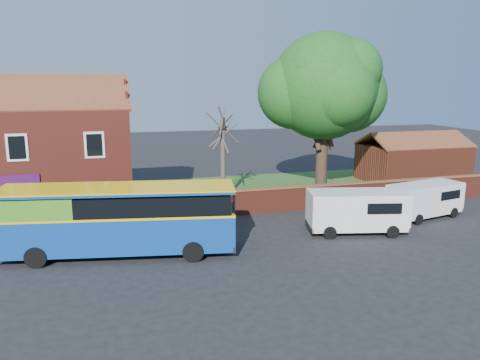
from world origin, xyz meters
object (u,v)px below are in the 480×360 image
object	(u,v)px
large_tree	(324,90)
bus	(111,217)
van_near	(357,210)
van_far	(425,199)

from	to	relation	value
large_tree	bus	bearing A→B (deg)	-149.52
van_near	large_tree	world-z (taller)	large_tree
bus	large_tree	distance (m)	18.27
van_near	large_tree	size ratio (longest dim) A/B	0.48
van_near	van_far	distance (m)	5.72
bus	van_far	world-z (taller)	bus
bus	van_near	size ratio (longest dim) A/B	2.00
bus	van_far	xyz separation A→B (m)	(18.35, 1.43, -0.70)
bus	van_near	bearing A→B (deg)	9.46
bus	van_near	world-z (taller)	bus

